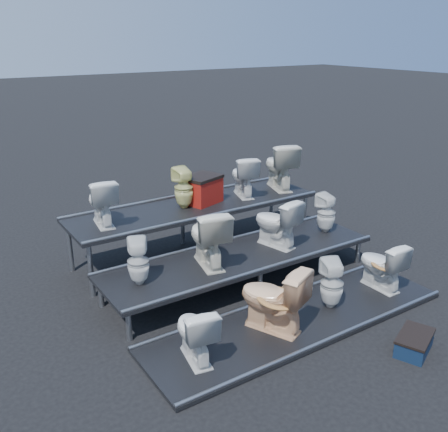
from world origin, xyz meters
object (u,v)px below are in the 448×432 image
toilet_0 (195,332)px  toilet_10 (243,176)px  toilet_3 (381,265)px  toilet_9 (184,188)px  toilet_1 (273,298)px  red_crate (202,191)px  toilet_4 (138,262)px  toilet_7 (326,213)px  toilet_5 (208,237)px  toilet_2 (332,284)px  toilet_6 (276,222)px  step_stool (414,344)px  toilet_11 (280,166)px  toilet_8 (102,201)px

toilet_0 → toilet_10: 3.69m
toilet_3 → toilet_9: 3.23m
toilet_1 → red_crate: bearing=-126.4°
toilet_4 → toilet_7: (3.30, 0.00, 0.01)m
toilet_5 → toilet_7: toilet_5 is taller
toilet_1 → red_crate: size_ratio=1.49×
toilet_2 → toilet_6: toilet_6 is taller
toilet_10 → toilet_1: bearing=79.9°
toilet_7 → toilet_1: bearing=26.5°
toilet_0 → toilet_3: toilet_3 is taller
toilet_1 → toilet_2: 1.01m
toilet_5 → toilet_2: bearing=143.8°
toilet_0 → toilet_1: 1.10m
toilet_3 → step_stool: size_ratio=1.33×
toilet_3 → red_crate: red_crate is taller
toilet_3 → toilet_6: toilet_6 is taller
toilet_11 → toilet_4: bearing=38.9°
toilet_1 → toilet_2: bearing=156.2°
toilet_2 → step_stool: (0.16, -1.21, -0.30)m
toilet_4 → toilet_9: size_ratio=0.93×
toilet_2 → toilet_10: size_ratio=0.96×
toilet_2 → toilet_5: (-1.13, 1.30, 0.48)m
toilet_1 → toilet_11: 3.49m
toilet_2 → toilet_1: bearing=22.6°
toilet_0 → red_crate: bearing=-112.2°
toilet_2 → toilet_7: toilet_7 is taller
toilet_5 → toilet_6: toilet_5 is taller
toilet_7 → toilet_11: bearing=-97.8°
toilet_6 → toilet_8: (-2.23, 1.30, 0.38)m
toilet_1 → toilet_8: size_ratio=1.21×
toilet_3 → toilet_8: toilet_8 is taller
toilet_11 → red_crate: (-1.59, 0.06, -0.21)m
toilet_6 → toilet_11: (1.11, 1.30, 0.45)m
toilet_3 → toilet_5: toilet_5 is taller
toilet_5 → toilet_4: bearing=12.9°
toilet_9 → red_crate: bearing=-172.1°
toilet_7 → toilet_8: (-3.27, 1.30, 0.43)m
toilet_7 → step_stool: size_ratio=1.20×
toilet_7 → toilet_10: toilet_10 is taller
toilet_0 → toilet_9: 3.02m
toilet_1 → step_stool: size_ratio=1.59×
toilet_7 → toilet_10: 1.55m
toilet_2 → toilet_4: toilet_4 is taller
toilet_0 → toilet_9: toilet_9 is taller
toilet_8 → toilet_11: bearing=-172.0°
toilet_4 → red_crate: (1.77, 1.36, 0.30)m
toilet_9 → step_stool: toilet_9 is taller
toilet_7 → toilet_3: bearing=78.4°
toilet_5 → step_stool: (1.29, -2.51, -0.78)m
toilet_1 → toilet_7: size_ratio=1.33×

